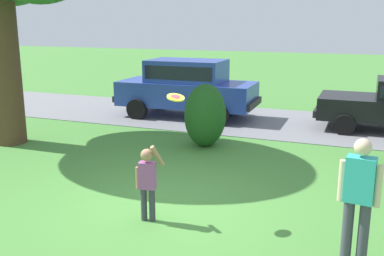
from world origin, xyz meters
name	(u,v)px	position (x,y,z in m)	size (l,w,h in m)	color
ground_plane	(165,203)	(0.00, 0.00, 0.00)	(80.00, 80.00, 0.00)	#478438
driveway_strip	(258,121)	(0.00, 7.16, 0.01)	(28.00, 4.40, 0.02)	slate
shrub_near_tree	(205,115)	(-0.61, 3.80, 0.81)	(1.05, 1.20, 1.63)	#1E511C
parked_suv	(187,85)	(-2.41, 6.97, 1.08)	(4.74, 2.18, 1.92)	#28429E
child_thrower	(147,179)	(0.05, -0.73, 0.72)	(0.43, 0.31, 1.29)	#383842
frisbee	(176,97)	(0.42, -0.43, 2.00)	(0.29, 0.28, 0.13)	yellow
adult_onlooker	(359,196)	(3.20, -0.96, 0.98)	(0.53, 0.26, 1.74)	#3F3F4C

